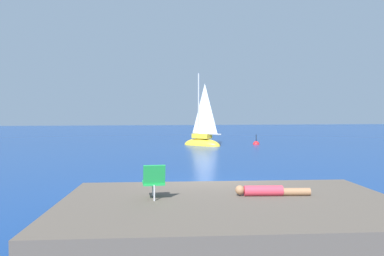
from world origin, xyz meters
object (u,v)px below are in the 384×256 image
(person_sunbather, at_px, (269,191))
(sailboat_near, at_px, (202,141))
(beach_chair, at_px, (154,180))
(marker_buoy, at_px, (256,144))

(person_sunbather, bearing_deg, sailboat_near, 91.10)
(beach_chair, bearing_deg, sailboat_near, -15.46)
(beach_chair, bearing_deg, marker_buoy, -27.04)
(sailboat_near, distance_m, beach_chair, 20.67)
(sailboat_near, height_order, marker_buoy, sailboat_near)
(sailboat_near, xyz_separation_m, beach_chair, (-5.45, -19.93, 0.65))
(sailboat_near, relative_size, marker_buoy, 5.75)
(person_sunbather, bearing_deg, beach_chair, -173.98)
(person_sunbather, distance_m, marker_buoy, 21.67)
(sailboat_near, height_order, person_sunbather, sailboat_near)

